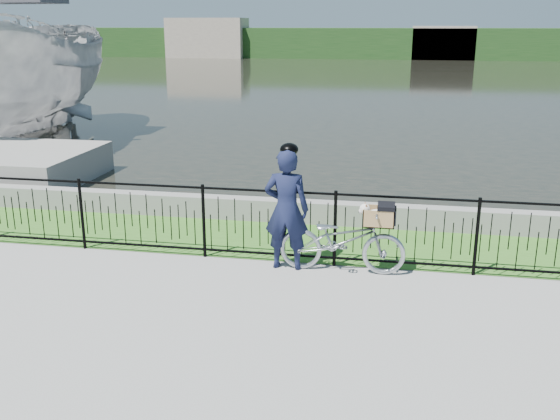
# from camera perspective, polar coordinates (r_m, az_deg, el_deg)

# --- Properties ---
(ground) EXTENTS (120.00, 120.00, 0.00)m
(ground) POSITION_cam_1_polar(r_m,az_deg,el_deg) (8.06, -3.38, -8.74)
(ground) COLOR gray
(ground) RESTS_ON ground
(grass_strip) EXTENTS (60.00, 2.00, 0.01)m
(grass_strip) POSITION_cam_1_polar(r_m,az_deg,el_deg) (10.41, 0.03, -2.68)
(grass_strip) COLOR #3A7023
(grass_strip) RESTS_ON ground
(water) EXTENTS (120.00, 120.00, 0.00)m
(water) POSITION_cam_1_polar(r_m,az_deg,el_deg) (40.25, 8.10, 11.61)
(water) COLOR black
(water) RESTS_ON ground
(quay_wall) EXTENTS (60.00, 0.30, 0.40)m
(quay_wall) POSITION_cam_1_polar(r_m,az_deg,el_deg) (11.29, 0.95, -0.08)
(quay_wall) COLOR gray
(quay_wall) RESTS_ON ground
(fence) EXTENTS (14.00, 0.06, 1.15)m
(fence) POSITION_cam_1_polar(r_m,az_deg,el_deg) (9.30, -1.10, -1.37)
(fence) COLOR black
(fence) RESTS_ON ground
(far_treeline) EXTENTS (120.00, 6.00, 3.00)m
(far_treeline) POSITION_cam_1_polar(r_m,az_deg,el_deg) (67.11, 9.30, 14.82)
(far_treeline) COLOR #21441A
(far_treeline) RESTS_ON ground
(far_building_left) EXTENTS (8.00, 4.00, 4.00)m
(far_building_left) POSITION_cam_1_polar(r_m,az_deg,el_deg) (68.02, -6.63, 15.37)
(far_building_left) COLOR gray
(far_building_left) RESTS_ON ground
(far_building_right) EXTENTS (6.00, 3.00, 3.20)m
(far_building_right) POSITION_cam_1_polar(r_m,az_deg,el_deg) (65.72, 14.67, 14.56)
(far_building_right) COLOR gray
(far_building_right) RESTS_ON ground
(bicycle_rig) EXTENTS (1.81, 0.63, 1.06)m
(bicycle_rig) POSITION_cam_1_polar(r_m,az_deg,el_deg) (8.99, 5.79, -2.69)
(bicycle_rig) COLOR #AAAEB6
(bicycle_rig) RESTS_ON ground
(cyclist) EXTENTS (0.65, 0.43, 1.85)m
(cyclist) POSITION_cam_1_polar(r_m,az_deg,el_deg) (8.96, 0.61, 0.19)
(cyclist) COLOR #121733
(cyclist) RESTS_ON ground
(boat_near) EXTENTS (5.69, 10.43, 5.61)m
(boat_near) POSITION_cam_1_polar(r_m,az_deg,el_deg) (20.49, -22.00, 11.49)
(boat_near) COLOR #AFAFAE
(boat_near) RESTS_ON water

